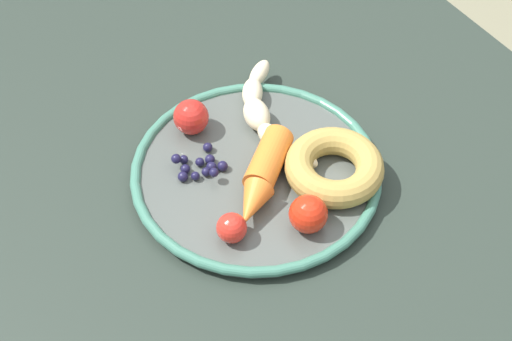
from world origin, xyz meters
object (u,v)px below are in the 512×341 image
Objects in this scene: dining_table at (292,249)px; tomato_near at (308,214)px; carrot_orange at (261,177)px; tomato_mid at (232,228)px; banana at (265,114)px; blueberry_pile at (200,165)px; plate at (256,172)px; tomato_far at (191,117)px; donut at (334,167)px.

dining_table is 30.83× the size of tomato_near.
carrot_orange is 0.07m from tomato_mid.
dining_table is 0.17m from banana.
carrot_orange reaches higher than blueberry_pile.
blueberry_pile is (-0.03, -0.05, 0.01)m from plate.
dining_table is 30.49× the size of tomato_far.
dining_table is 6.69× the size of banana.
banana reaches higher than dining_table.
banana is 1.55× the size of carrot_orange.
donut is 2.65× the size of tomato_far.
blueberry_pile is 1.77× the size of tomato_mid.
dining_table is at bearing 19.87° from plate.
tomato_far is at bearing -112.90° from banana.
tomato_mid is at bearing -43.27° from banana.
banana is 0.09m from tomato_far.
dining_table is at bearing 98.37° from tomato_mid.
plate is 6.86× the size of tomato_near.
donut is 0.18m from tomato_far.
tomato_far reaches higher than plate.
tomato_mid is at bearing -13.51° from tomato_far.
dining_table is at bearing -89.05° from donut.
blueberry_pile is (-0.09, -0.12, -0.01)m from donut.
tomato_far is at bearing -168.77° from carrot_orange.
carrot_orange is at bearing 11.23° from tomato_far.
carrot_orange is 2.94× the size of tomato_far.
banana is 4.56× the size of tomato_far.
donut is 0.15m from blueberry_pile.
tomato_near is at bearing 68.95° from tomato_mid.
banana is at bearing 67.10° from tomato_far.
tomato_near is (0.04, -0.06, 0.00)m from donut.
banana is (-0.11, 0.03, 0.12)m from dining_table.
tomato_mid is (0.01, -0.09, 0.12)m from dining_table.
dining_table is at bearing 162.99° from tomato_near.
donut reaches higher than dining_table.
plate is at bearing 161.52° from carrot_orange.
banana reaches higher than blueberry_pile.
blueberry_pile is (0.03, -0.10, -0.01)m from banana.
blueberry_pile is 1.38× the size of tomato_near.
blueberry_pile is (-0.09, -0.07, 0.11)m from dining_table.
blueberry_pile is at bearing -155.57° from tomato_near.
tomato_mid is (0.04, -0.06, -0.00)m from carrot_orange.
tomato_mid is at bearing -84.31° from donut.
plate is 0.06m from blueberry_pile.
tomato_far is (-0.06, 0.02, 0.01)m from blueberry_pile.
carrot_orange is 2.15× the size of blueberry_pile.
tomato_near is 1.28× the size of tomato_mid.
blueberry_pile is at bearing -123.22° from plate.
carrot_orange reaches higher than plate.
tomato_near reaches higher than banana.
tomato_mid reaches higher than plate.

